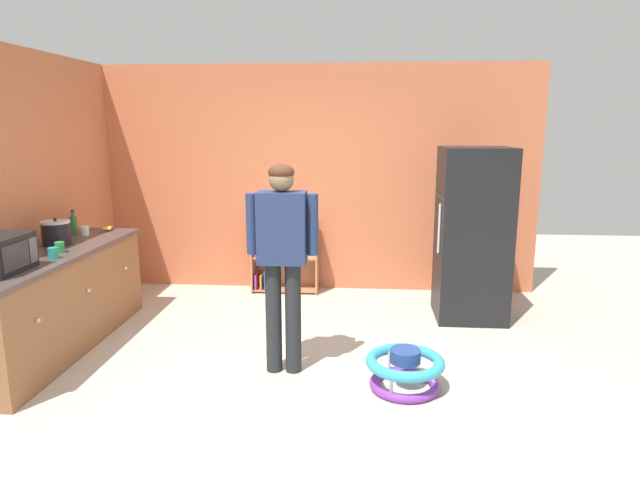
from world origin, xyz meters
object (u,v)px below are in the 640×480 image
Objects in this scene: teal_cup at (54,253)px; bookshelf at (282,261)px; crock_pot at (56,233)px; white_cup at (85,231)px; kitchen_counter at (56,301)px; green_cup at (60,247)px; green_glass_bottle at (74,224)px; standing_person at (282,250)px; banana_bunch at (109,228)px; blue_cup at (11,253)px; refrigerator at (472,234)px; baby_walker at (405,369)px.

bookshelf is at bearing 53.38° from teal_cup.
crock_pot reaches higher than white_cup.
kitchen_counter is 24.53× the size of green_cup.
bookshelf is at bearing 29.15° from green_glass_bottle.
white_cup is (0.15, -0.07, -0.05)m from green_glass_bottle.
standing_person reaches higher than white_cup.
crock_pot is at bearing 109.40° from kitchen_counter.
white_cup is at bearing -115.56° from banana_bunch.
white_cup and teal_cup have the same top height.
kitchen_counter is 2.74× the size of bookshelf.
blue_cup is at bearing -130.43° from kitchen_counter.
crock_pot is at bearing 123.31° from green_cup.
blue_cup is (-0.20, -0.24, 0.50)m from kitchen_counter.
refrigerator reaches higher than bookshelf.
bookshelf is 3.31× the size of crock_pot.
standing_person is 2.31m from blue_cup.
baby_walker is at bearing -5.16° from blue_cup.
kitchen_counter is 1.31× the size of refrigerator.
blue_cup is 0.38m from green_cup.
banana_bunch is (0.05, 1.01, 0.48)m from kitchen_counter.
blue_cup reaches higher than baby_walker.
teal_cup is at bearing 173.83° from baby_walker.
bookshelf is 5.45× the size of banana_bunch.
crock_pot is at bearing -77.05° from green_glass_bottle.
teal_cup is at bearing -159.66° from refrigerator.
bookshelf is at bearing 28.36° from banana_bunch.
green_cup reaches higher than kitchen_counter.
standing_person is 2.41m from white_cup.
kitchen_counter is 24.53× the size of white_cup.
green_cup is at bearing 171.97° from standing_person.
baby_walker is 3.03m from teal_cup.
bookshelf is 8.95× the size of teal_cup.
green_cup is (0.09, -0.01, 0.50)m from kitchen_counter.
banana_bunch is at bearing 87.01° from kitchen_counter.
kitchen_counter is at bearing -84.52° from white_cup.
baby_walker is at bearing -14.57° from crock_pot.
bookshelf is 8.95× the size of blue_cup.
green_cup is at bearing -77.69° from white_cup.
baby_walker is (1.32, -2.46, -0.22)m from bookshelf.
green_cup is (0.20, -0.30, -0.07)m from crock_pot.
green_glass_bottle is 0.89m from green_cup.
kitchen_counter is 14.95× the size of banana_bunch.
baby_walker is at bearing -6.17° from teal_cup.
standing_person reaches higher than blue_cup.
standing_person is 17.91× the size of green_cup.
crock_pot is at bearing 79.32° from blue_cup.
green_cup is (0.16, -0.76, 0.00)m from white_cup.
refrigerator is at bearing 2.18° from banana_bunch.
crock_pot reaches higher than banana_bunch.
baby_walker is 2.36× the size of crock_pot.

